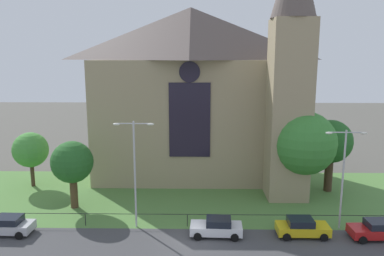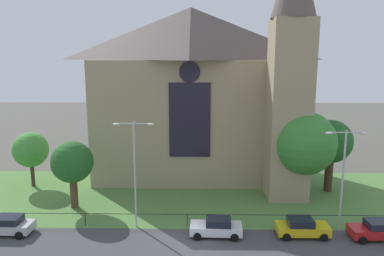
{
  "view_description": "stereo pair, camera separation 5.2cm",
  "coord_description": "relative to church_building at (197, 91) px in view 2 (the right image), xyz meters",
  "views": [
    {
      "loc": [
        0.4,
        -28.03,
        14.48
      ],
      "look_at": [
        -0.21,
        8.0,
        7.59
      ],
      "focal_mm": 35.55,
      "sensor_mm": 36.0,
      "label": 1
    },
    {
      "loc": [
        0.45,
        -28.03,
        14.48
      ],
      "look_at": [
        -0.21,
        8.0,
        7.59
      ],
      "focal_mm": 35.55,
      "sensor_mm": 36.0,
      "label": 2
    }
  ],
  "objects": [
    {
      "name": "ground",
      "position": [
        -0.25,
        -7.26,
        -10.27
      ],
      "size": [
        160.0,
        160.0,
        0.0
      ],
      "primitive_type": "plane",
      "color": "#56544C"
    },
    {
      "name": "road_asphalt",
      "position": [
        -0.25,
        -19.26,
        -10.27
      ],
      "size": [
        120.0,
        8.0,
        0.01
      ],
      "primitive_type": "cube",
      "color": "#424244",
      "rests_on": "ground"
    },
    {
      "name": "grass_verge",
      "position": [
        -0.25,
        -9.26,
        -10.27
      ],
      "size": [
        120.0,
        20.0,
        0.01
      ],
      "primitive_type": "cube",
      "color": "#517F3D",
      "rests_on": "ground"
    },
    {
      "name": "church_building",
      "position": [
        0.0,
        0.0,
        0.0
      ],
      "size": [
        23.2,
        16.2,
        26.0
      ],
      "color": "tan",
      "rests_on": "ground"
    },
    {
      "name": "iron_railing",
      "position": [
        -0.77,
        -14.76,
        -9.29
      ],
      "size": [
        35.27,
        0.07,
        1.13
      ],
      "color": "black",
      "rests_on": "ground"
    },
    {
      "name": "tree_right_near",
      "position": [
        10.72,
        -8.27,
        -4.41
      ],
      "size": [
        6.38,
        6.38,
        9.09
      ],
      "color": "#4C3823",
      "rests_on": "ground"
    },
    {
      "name": "tree_left_far",
      "position": [
        -18.47,
        -4.7,
        -6.09
      ],
      "size": [
        3.89,
        3.89,
        6.15
      ],
      "color": "#423021",
      "rests_on": "ground"
    },
    {
      "name": "tree_left_near",
      "position": [
        -11.81,
        -10.76,
        -5.79
      ],
      "size": [
        3.99,
        3.99,
        6.55
      ],
      "color": "#4C3823",
      "rests_on": "ground"
    },
    {
      "name": "tree_right_far",
      "position": [
        14.25,
        -5.68,
        -4.86
      ],
      "size": [
        4.58,
        4.58,
        7.8
      ],
      "color": "#423021",
      "rests_on": "ground"
    },
    {
      "name": "streetlamp_near",
      "position": [
        -5.15,
        -14.86,
        -4.5
      ],
      "size": [
        3.37,
        0.26,
        9.21
      ],
      "color": "#B2B2B7",
      "rests_on": "ground"
    },
    {
      "name": "streetlamp_far",
      "position": [
        12.19,
        -14.86,
        -4.87
      ],
      "size": [
        3.37,
        0.26,
        8.54
      ],
      "color": "#B2B2B7",
      "rests_on": "ground"
    },
    {
      "name": "parked_car_silver",
      "position": [
        -15.56,
        -16.38,
        -9.53
      ],
      "size": [
        4.25,
        2.13,
        1.51
      ],
      "rotation": [
        0.0,
        0.0,
        3.11
      ],
      "color": "#B7B7BC",
      "rests_on": "ground"
    },
    {
      "name": "parked_car_white",
      "position": [
        1.67,
        -16.41,
        -9.53
      ],
      "size": [
        4.27,
        2.17,
        1.51
      ],
      "rotation": [
        0.0,
        0.0,
        3.1
      ],
      "color": "silver",
      "rests_on": "ground"
    },
    {
      "name": "parked_car_yellow",
      "position": [
        8.62,
        -16.34,
        -9.53
      ],
      "size": [
        4.2,
        2.03,
        1.51
      ],
      "rotation": [
        0.0,
        0.0,
        -0.0
      ],
      "color": "gold",
      "rests_on": "ground"
    },
    {
      "name": "parked_car_red",
      "position": [
        14.51,
        -16.68,
        -9.53
      ],
      "size": [
        4.26,
        2.15,
        1.51
      ],
      "rotation": [
        0.0,
        0.0,
        3.18
      ],
      "color": "#B21919",
      "rests_on": "ground"
    }
  ]
}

